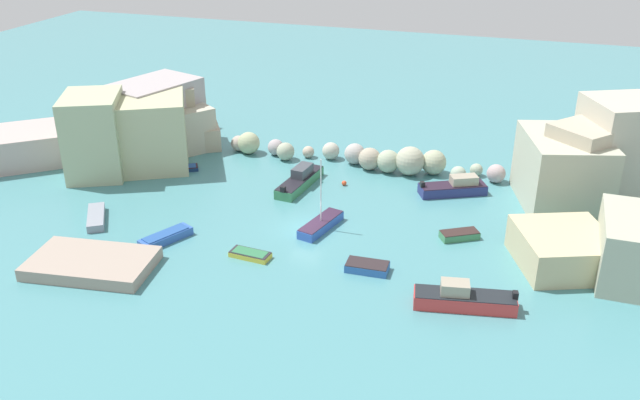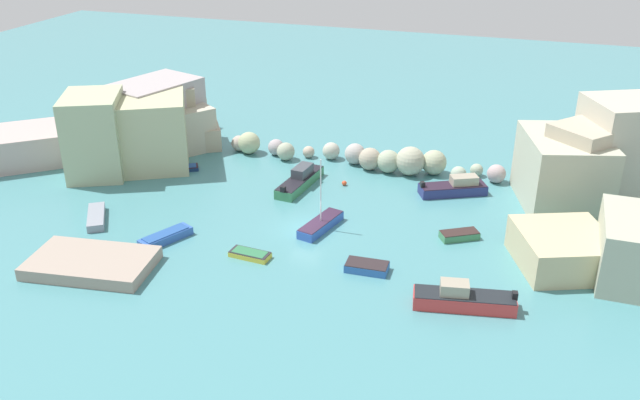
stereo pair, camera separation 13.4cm
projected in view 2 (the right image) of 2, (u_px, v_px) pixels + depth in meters
name	position (u px, v px, depth m)	size (l,w,h in m)	color
cove_water	(306.00, 229.00, 55.24)	(160.00, 160.00, 0.00)	teal
cliff_headland_left	(139.00, 126.00, 69.38)	(23.00, 22.06, 7.75)	#AAB38C
cliff_headland_right	(616.00, 182.00, 56.41)	(21.60, 24.37, 9.11)	#B1B299
rock_breakwater	(374.00, 158.00, 66.35)	(32.45, 3.68, 2.78)	#B3A193
stone_dock	(91.00, 263.00, 49.44)	(8.83, 5.21, 0.93)	gray
channel_buoy	(344.00, 183.00, 63.00)	(0.46, 0.46, 0.46)	#E04C28
moored_boat_0	(185.00, 168.00, 66.33)	(2.88, 2.43, 0.43)	navy
moored_boat_1	(300.00, 180.00, 62.67)	(2.43, 7.13, 1.81)	#377C4E
moored_boat_2	(166.00, 237.00, 53.31)	(3.07, 4.49, 0.71)	#325CB0
moored_boat_3	(250.00, 254.00, 51.05)	(3.17, 1.51, 0.46)	gold
moored_boat_4	(455.00, 188.00, 61.12)	(6.17, 4.36, 1.71)	navy
moored_boat_5	(463.00, 299.00, 44.90)	(6.89, 2.96, 1.87)	#C73736
moored_boat_6	(321.00, 224.00, 55.09)	(2.53, 5.18, 6.09)	#3158B9
moored_boat_7	(96.00, 217.00, 56.47)	(3.55, 4.47, 0.64)	gray
moored_boat_8	(459.00, 235.00, 53.64)	(3.22, 2.64, 0.62)	#3E7D52
moored_boat_9	(367.00, 267.00, 49.25)	(3.14, 1.71, 0.63)	#2E60AF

